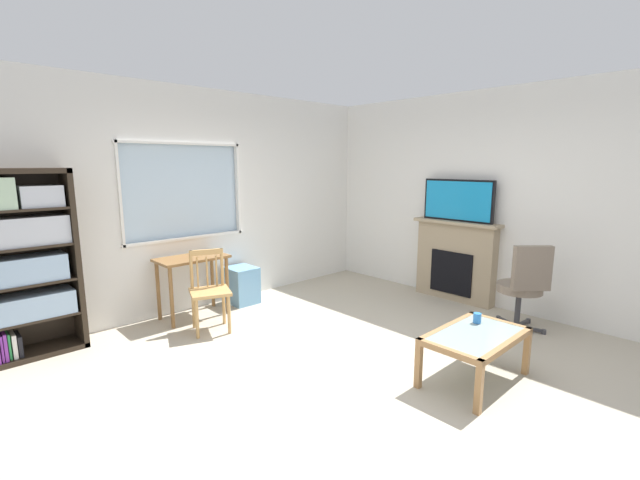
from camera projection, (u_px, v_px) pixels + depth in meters
name	position (u px, v px, depth m)	size (l,w,h in m)	color
ground	(349.00, 367.00, 3.91)	(6.22, 6.08, 0.02)	#B2A893
wall_back_with_window	(209.00, 201.00, 5.51)	(5.22, 0.15, 2.77)	silver
wall_right	(491.00, 200.00, 5.47)	(0.12, 5.28, 2.77)	silver
bookshelf	(21.00, 259.00, 3.99)	(0.90, 0.38, 1.81)	#2D2319
desk_under_window	(192.00, 268.00, 5.09)	(0.82, 0.46, 0.75)	brown
wooden_chair	(209.00, 290.00, 4.71)	(0.53, 0.52, 0.90)	tan
plastic_drawer_unit	(242.00, 285.00, 5.68)	(0.35, 0.40, 0.49)	#72ADDB
fireplace	(455.00, 260.00, 5.77)	(0.26, 1.19, 1.09)	tan
tv	(458.00, 200.00, 5.62)	(0.06, 0.98, 0.55)	black
office_chair	(524.00, 283.00, 4.63)	(0.63, 0.61, 1.00)	#7A6B5B
coffee_table	(476.00, 340.00, 3.60)	(0.95, 0.58, 0.43)	#8C9E99
sippy_cup	(477.00, 318.00, 3.81)	(0.07, 0.07, 0.09)	#337FD6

